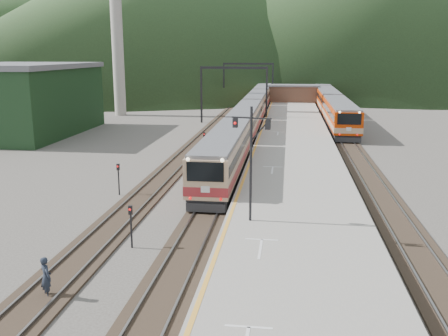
# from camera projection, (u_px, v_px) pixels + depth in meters

# --- Properties ---
(ground) EXTENTS (400.00, 400.00, 0.00)m
(ground) POSITION_uv_depth(u_px,v_px,m) (145.00, 333.00, 18.02)
(ground) COLOR #47423D
(ground) RESTS_ON ground
(track_main) EXTENTS (2.60, 200.00, 0.23)m
(track_main) POSITION_uv_depth(u_px,v_px,m) (244.00, 141.00, 56.65)
(track_main) COLOR black
(track_main) RESTS_ON ground
(track_far) EXTENTS (2.60, 200.00, 0.23)m
(track_far) POSITION_uv_depth(u_px,v_px,m) (201.00, 140.00, 57.27)
(track_far) COLOR black
(track_far) RESTS_ON ground
(track_second) EXTENTS (2.60, 200.00, 0.23)m
(track_second) POSITION_uv_depth(u_px,v_px,m) (347.00, 143.00, 55.21)
(track_second) COLOR black
(track_second) RESTS_ON ground
(platform) EXTENTS (8.00, 100.00, 1.00)m
(platform) POSITION_uv_depth(u_px,v_px,m) (294.00, 141.00, 53.92)
(platform) COLOR gray
(platform) RESTS_ON ground
(gantry_near) EXTENTS (9.55, 0.25, 8.00)m
(gantry_near) POSITION_uv_depth(u_px,v_px,m) (234.00, 84.00, 70.25)
(gantry_near) COLOR black
(gantry_near) RESTS_ON ground
(gantry_far) EXTENTS (9.55, 0.25, 8.00)m
(gantry_far) POSITION_uv_depth(u_px,v_px,m) (248.00, 76.00, 94.40)
(gantry_far) COLOR black
(gantry_far) RESTS_ON ground
(warehouse) EXTENTS (14.50, 20.50, 8.60)m
(warehouse) POSITION_uv_depth(u_px,v_px,m) (18.00, 99.00, 61.12)
(warehouse) COLOR black
(warehouse) RESTS_ON ground
(smokestack) EXTENTS (1.80, 1.80, 30.00)m
(smokestack) POSITION_uv_depth(u_px,v_px,m) (116.00, 19.00, 77.27)
(smokestack) COLOR #9E998E
(smokestack) RESTS_ON ground
(station_shed) EXTENTS (9.40, 4.40, 3.10)m
(station_shed) POSITION_uv_depth(u_px,v_px,m) (293.00, 93.00, 92.09)
(station_shed) COLOR #523729
(station_shed) RESTS_ON platform
(hill_a) EXTENTS (180.00, 180.00, 60.00)m
(hill_a) POSITION_uv_depth(u_px,v_px,m) (179.00, 1.00, 199.78)
(hill_a) COLOR #304826
(hill_a) RESTS_ON ground
(hill_d) EXTENTS (200.00, 200.00, 55.00)m
(hill_d) POSITION_uv_depth(u_px,v_px,m) (49.00, 18.00, 258.63)
(hill_d) COLOR #304826
(hill_d) RESTS_ON ground
(main_train) EXTENTS (2.79, 76.53, 3.41)m
(main_train) POSITION_uv_depth(u_px,v_px,m) (252.00, 113.00, 67.40)
(main_train) COLOR tan
(main_train) RESTS_ON track_main
(second_train) EXTENTS (3.12, 63.95, 3.81)m
(second_train) POSITION_uv_depth(u_px,v_px,m) (328.00, 99.00, 85.17)
(second_train) COLOR #B93103
(second_train) RESTS_ON track_second
(signal_mast) EXTENTS (2.14, 0.72, 6.18)m
(signal_mast) POSITION_uv_depth(u_px,v_px,m) (251.00, 152.00, 26.22)
(signal_mast) COLOR black
(signal_mast) RESTS_ON platform
(short_signal_a) EXTENTS (0.26, 0.22, 2.27)m
(short_signal_a) POSITION_uv_depth(u_px,v_px,m) (131.00, 221.00, 25.57)
(short_signal_a) COLOR black
(short_signal_a) RESTS_ON ground
(short_signal_b) EXTENTS (0.24, 0.18, 2.27)m
(short_signal_b) POSITION_uv_depth(u_px,v_px,m) (204.00, 141.00, 48.89)
(short_signal_b) COLOR black
(short_signal_b) RESTS_ON ground
(short_signal_c) EXTENTS (0.25, 0.21, 2.27)m
(short_signal_c) POSITION_uv_depth(u_px,v_px,m) (118.00, 175.00, 35.13)
(short_signal_c) COLOR black
(short_signal_c) RESTS_ON ground
(worker) EXTENTS (0.77, 0.74, 1.77)m
(worker) POSITION_uv_depth(u_px,v_px,m) (46.00, 277.00, 20.48)
(worker) COLOR #1F2632
(worker) RESTS_ON ground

